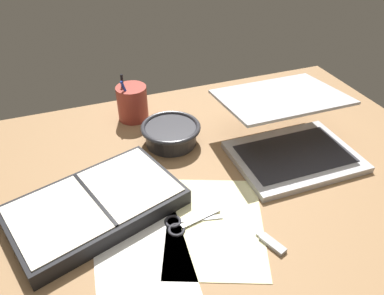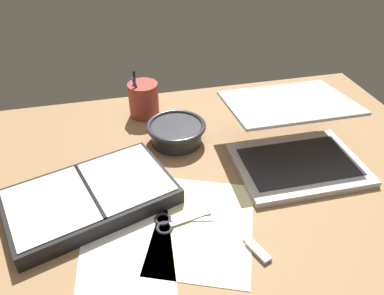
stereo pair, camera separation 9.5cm
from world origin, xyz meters
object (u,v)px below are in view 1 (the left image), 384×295
at_px(laptop, 290,136).
at_px(scissors, 181,224).
at_px(planner, 96,205).
at_px(bowl, 171,133).
at_px(pen_cup, 132,103).

bearing_deg(laptop, scissors, -157.25).
height_order(planner, scissors, planner).
relative_size(planner, scissors, 3.26).
xyz_separation_m(bowl, scissors, (-0.08, -0.31, -0.03)).
bearing_deg(bowl, laptop, -28.51).
height_order(pen_cup, planner, pen_cup).
distance_m(planner, scissors, 0.20).
distance_m(bowl, scissors, 0.32).
height_order(bowl, planner, bowl).
height_order(bowl, scissors, bowl).
bearing_deg(scissors, laptop, 23.14).
bearing_deg(planner, pen_cup, 46.90).
bearing_deg(pen_cup, planner, -115.10).
bearing_deg(bowl, scissors, -103.91).
height_order(pen_cup, scissors, pen_cup).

